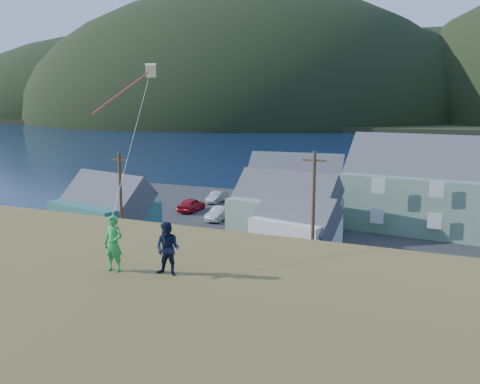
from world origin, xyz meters
The scene contains 14 objects.
ground centered at (0.00, 0.00, 0.00)m, with size 900.00×900.00×0.00m, color #0A1638.
grass_strip centered at (0.00, -2.00, 0.05)m, with size 110.00×8.00×0.10m, color #4C3D19.
waterfront_lot centered at (0.00, 17.00, 0.06)m, with size 72.00×36.00×0.12m, color #28282B.
wharf centered at (-6.00, 40.00, 0.45)m, with size 26.00×14.00×0.90m, color gray.
far_shore centered at (0.00, 330.00, 1.00)m, with size 900.00×320.00×2.00m, color black.
shed_teal centered at (-21.56, 6.58, 2.69)m, with size 10.39×8.41×7.21m.
shed_palegreen_near centered at (-6.61, 14.37, 2.71)m, with size 10.63×7.47×7.21m.
shed_white centered at (-3.96, 9.68, 2.17)m, with size 7.91×6.11×5.60m.
shed_palegreen_far centered at (-10.14, 28.08, 2.92)m, with size 11.92×7.50×7.67m.
utility_poles centered at (-0.56, 1.50, 4.72)m, with size 28.22×0.24×9.80m.
parked_cars centered at (-10.11, 21.79, 0.84)m, with size 23.35×12.84×1.54m.
kite_flyer_green centered at (-0.69, -18.96, 8.12)m, with size 0.67×0.44×1.84m, color green.
kite_flyer_navy centered at (1.11, -18.56, 8.06)m, with size 0.83×0.65×1.71m, color #131A35.
kite_rig centered at (-3.41, -12.80, 13.74)m, with size 1.97×3.53×8.53m.
Camera 1 is at (9.93, -32.52, 12.74)m, focal length 40.00 mm.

